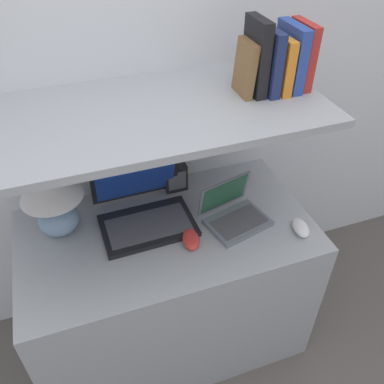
{
  "coord_description": "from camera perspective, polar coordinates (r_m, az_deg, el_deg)",
  "views": [
    {
      "loc": [
        -0.29,
        -0.81,
        1.91
      ],
      "look_at": [
        0.11,
        0.33,
        0.91
      ],
      "focal_mm": 38.0,
      "sensor_mm": 36.0,
      "label": 1
    }
  ],
  "objects": [
    {
      "name": "computer_mouse",
      "position": [
        1.59,
        -0.14,
        -6.65
      ],
      "size": [
        0.08,
        0.12,
        0.04
      ],
      "color": "red",
      "rests_on": "desk"
    },
    {
      "name": "back_riser",
      "position": [
        1.99,
        -6.28,
        -1.35
      ],
      "size": [
        1.19,
        0.04,
        1.23
      ],
      "color": "silver",
      "rests_on": "ground_plane"
    },
    {
      "name": "shelf",
      "position": [
        1.41,
        -5.24,
        11.13
      ],
      "size": [
        1.19,
        0.59,
        0.03
      ],
      "color": "#999EA3",
      "rests_on": "back_riser"
    },
    {
      "name": "second_mouse",
      "position": [
        1.69,
        15.01,
        -4.87
      ],
      "size": [
        0.08,
        0.12,
        0.04
      ],
      "color": "white",
      "rests_on": "desk"
    },
    {
      "name": "book_navy",
      "position": [
        1.5,
        10.56,
        17.7
      ],
      "size": [
        0.04,
        0.17,
        0.22
      ],
      "color": "navy",
      "rests_on": "shelf"
    },
    {
      "name": "book_blue",
      "position": [
        1.55,
        13.66,
        17.96
      ],
      "size": [
        0.04,
        0.17,
        0.23
      ],
      "color": "#284293",
      "rests_on": "shelf"
    },
    {
      "name": "laptop_small",
      "position": [
        1.68,
        5.87,
        -3.0
      ],
      "size": [
        0.28,
        0.26,
        0.17
      ],
      "color": "slate",
      "rests_on": "desk"
    },
    {
      "name": "book_red",
      "position": [
        1.57,
        15.11,
        18.08
      ],
      "size": [
        0.03,
        0.15,
        0.23
      ],
      "color": "#A82823",
      "rests_on": "shelf"
    },
    {
      "name": "laptop_large",
      "position": [
        1.67,
        -6.77,
        -2.53
      ],
      "size": [
        0.38,
        0.33,
        0.24
      ],
      "color": "black",
      "rests_on": "desk"
    },
    {
      "name": "desk",
      "position": [
        1.93,
        -3.13,
        -13.17
      ],
      "size": [
        1.19,
        0.65,
        0.74
      ],
      "color": "#999EA3",
      "rests_on": "ground_plane"
    },
    {
      "name": "wall_back",
      "position": [
        1.71,
        -8.08,
        14.69
      ],
      "size": [
        6.0,
        0.05,
        2.4
      ],
      "color": "silver",
      "rests_on": "ground_plane"
    },
    {
      "name": "book_brown",
      "position": [
        1.47,
        7.47,
        16.81
      ],
      "size": [
        0.04,
        0.12,
        0.19
      ],
      "color": "brown",
      "rests_on": "shelf"
    },
    {
      "name": "book_orange",
      "position": [
        1.53,
        12.04,
        17.32
      ],
      "size": [
        0.03,
        0.18,
        0.19
      ],
      "color": "orange",
      "rests_on": "shelf"
    },
    {
      "name": "book_black",
      "position": [
        1.48,
        9.0,
        18.2
      ],
      "size": [
        0.04,
        0.14,
        0.26
      ],
      "color": "black",
      "rests_on": "shelf"
    },
    {
      "name": "router_box",
      "position": [
        1.81,
        -2.34,
        2.08
      ],
      "size": [
        0.1,
        0.06,
        0.13
      ],
      "color": "black",
      "rests_on": "desk"
    },
    {
      "name": "table_lamp",
      "position": [
        1.61,
        -19.12,
        -0.3
      ],
      "size": [
        0.23,
        0.23,
        0.31
      ],
      "color": "#7593B2",
      "rests_on": "desk"
    }
  ]
}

